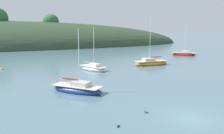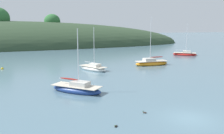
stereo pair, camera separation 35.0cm
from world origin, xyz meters
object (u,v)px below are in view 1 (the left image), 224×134
(duck_trailing, at_px, (146,112))
(sailboat_cream_ketch, at_px, (184,54))
(sailboat_yellow_far, at_px, (151,63))
(sailboat_blue_center, at_px, (78,89))
(sailboat_teal_outer, at_px, (93,68))
(duck_lone_left, at_px, (118,126))
(mooring_buoy_inner, at_px, (2,69))

(duck_trailing, bearing_deg, sailboat_cream_ketch, 50.08)
(sailboat_yellow_far, bearing_deg, sailboat_blue_center, -140.37)
(duck_trailing, bearing_deg, sailboat_teal_outer, 87.13)
(sailboat_blue_center, relative_size, duck_lone_left, 20.40)
(sailboat_cream_ketch, height_order, sailboat_blue_center, sailboat_cream_ketch)
(duck_lone_left, bearing_deg, sailboat_yellow_far, 56.74)
(sailboat_yellow_far, relative_size, sailboat_cream_ketch, 1.14)
(duck_lone_left, relative_size, duck_trailing, 1.02)
(duck_trailing, bearing_deg, duck_lone_left, -150.20)
(sailboat_cream_ketch, relative_size, sailboat_blue_center, 1.10)
(duck_trailing, bearing_deg, sailboat_blue_center, 116.03)
(sailboat_teal_outer, bearing_deg, sailboat_blue_center, -112.75)
(sailboat_yellow_far, height_order, duck_trailing, sailboat_yellow_far)
(sailboat_cream_ketch, relative_size, mooring_buoy_inner, 15.64)
(duck_lone_left, bearing_deg, sailboat_teal_outer, 79.22)
(sailboat_teal_outer, relative_size, mooring_buoy_inner, 14.22)
(mooring_buoy_inner, height_order, duck_lone_left, mooring_buoy_inner)
(sailboat_blue_center, bearing_deg, sailboat_cream_ketch, 37.56)
(sailboat_blue_center, distance_m, duck_lone_left, 11.01)
(duck_lone_left, bearing_deg, mooring_buoy_inner, 109.24)
(sailboat_cream_ketch, distance_m, sailboat_blue_center, 42.05)
(sailboat_cream_ketch, relative_size, duck_trailing, 22.80)
(sailboat_cream_ketch, bearing_deg, sailboat_blue_center, -142.44)
(sailboat_blue_center, height_order, mooring_buoy_inner, sailboat_blue_center)
(sailboat_cream_ketch, distance_m, duck_trailing, 45.13)
(sailboat_blue_center, relative_size, sailboat_teal_outer, 1.00)
(sailboat_cream_ketch, xyz_separation_m, duck_trailing, (-28.96, -34.61, -0.32))
(duck_lone_left, bearing_deg, sailboat_blue_center, 94.73)
(sailboat_yellow_far, relative_size, duck_trailing, 25.89)
(sailboat_teal_outer, xyz_separation_m, duck_lone_left, (-4.58, -24.06, -0.31))
(sailboat_teal_outer, height_order, duck_lone_left, sailboat_teal_outer)
(sailboat_yellow_far, height_order, duck_lone_left, sailboat_yellow_far)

